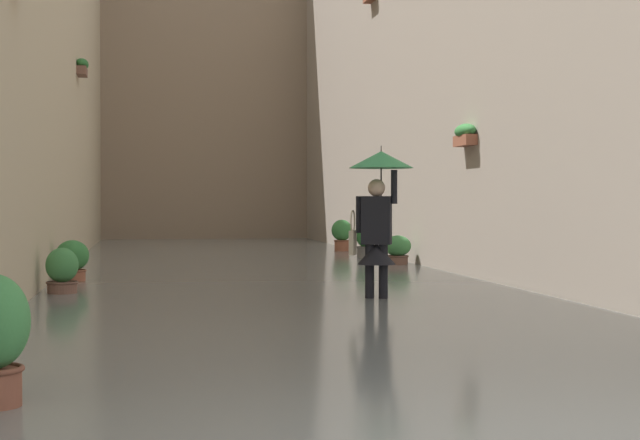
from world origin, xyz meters
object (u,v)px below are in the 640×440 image
(potted_plant_near_left, at_px, (365,241))
(potted_plant_mid_left, at_px, (398,251))
(potted_plant_far_right, at_px, (62,274))
(potted_plant_far_left, at_px, (342,235))
(person_wading, at_px, (378,202))
(potted_plant_mid_right, at_px, (72,262))

(potted_plant_near_left, distance_m, potted_plant_mid_left, 2.37)
(potted_plant_far_right, xyz_separation_m, potted_plant_far_left, (-5.99, -10.29, 0.14))
(potted_plant_far_right, distance_m, potted_plant_mid_left, 7.91)
(person_wading, distance_m, potted_plant_mid_right, 5.52)
(potted_plant_far_right, bearing_deg, potted_plant_far_left, -120.21)
(potted_plant_far_right, bearing_deg, potted_plant_mid_right, -89.59)
(potted_plant_near_left, bearing_deg, potted_plant_far_left, -90.87)
(potted_plant_mid_right, height_order, potted_plant_far_left, potted_plant_far_left)
(person_wading, distance_m, potted_plant_far_left, 11.93)
(potted_plant_far_right, bearing_deg, person_wading, 160.49)
(person_wading, bearing_deg, potted_plant_far_left, -99.05)
(person_wading, relative_size, potted_plant_mid_right, 2.72)
(person_wading, bearing_deg, potted_plant_far_right, -19.51)
(potted_plant_mid_left, bearing_deg, potted_plant_mid_right, 26.18)
(potted_plant_far_right, bearing_deg, potted_plant_near_left, -128.69)
(potted_plant_far_right, height_order, potted_plant_far_left, potted_plant_far_left)
(potted_plant_near_left, height_order, potted_plant_mid_left, potted_plant_near_left)
(person_wading, xyz_separation_m, potted_plant_mid_right, (4.14, -3.52, -0.96))
(potted_plant_far_left, bearing_deg, potted_plant_far_right, 59.79)
(potted_plant_near_left, bearing_deg, person_wading, 78.38)
(potted_plant_mid_right, distance_m, potted_plant_mid_left, 6.79)
(potted_plant_mid_right, relative_size, potted_plant_mid_left, 1.10)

